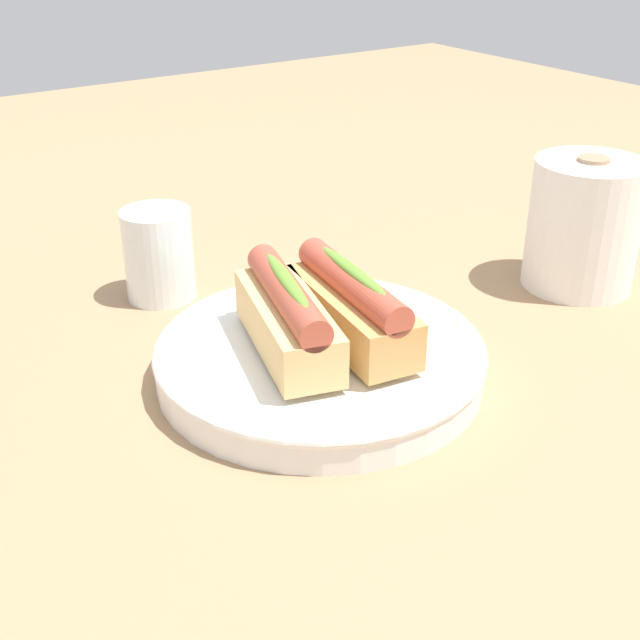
{
  "coord_description": "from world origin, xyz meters",
  "views": [
    {
      "loc": [
        0.51,
        -0.33,
        0.36
      ],
      "look_at": [
        0.02,
        0.01,
        0.05
      ],
      "focal_mm": 47.01,
      "sensor_mm": 36.0,
      "label": 1
    }
  ],
  "objects": [
    {
      "name": "serving_bowl",
      "position": [
        0.02,
        0.01,
        0.02
      ],
      "size": [
        0.27,
        0.27,
        0.03
      ],
      "color": "white",
      "rests_on": "ground_plane"
    },
    {
      "name": "hotdog_back",
      "position": [
        0.02,
        0.03,
        0.06
      ],
      "size": [
        0.16,
        0.07,
        0.06
      ],
      "color": "tan",
      "rests_on": "serving_bowl"
    },
    {
      "name": "hotdog_front",
      "position": [
        0.01,
        -0.02,
        0.06
      ],
      "size": [
        0.16,
        0.09,
        0.06
      ],
      "color": "#DBB270",
      "rests_on": "serving_bowl"
    },
    {
      "name": "water_glass",
      "position": [
        -0.2,
        -0.04,
        0.04
      ],
      "size": [
        0.07,
        0.07,
        0.09
      ],
      "color": "white",
      "rests_on": "ground_plane"
    },
    {
      "name": "paper_towel_roll",
      "position": [
        0.01,
        0.33,
        0.07
      ],
      "size": [
        0.11,
        0.11,
        0.13
      ],
      "color": "white",
      "rests_on": "ground_plane"
    },
    {
      "name": "ground_plane",
      "position": [
        0.0,
        0.0,
        0.0
      ],
      "size": [
        2.4,
        2.4,
        0.0
      ],
      "primitive_type": "plane",
      "color": "#9E7A56"
    }
  ]
}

